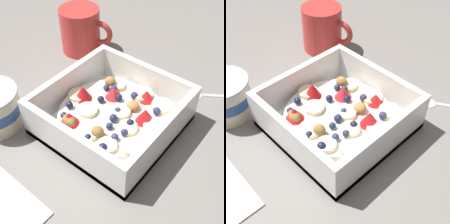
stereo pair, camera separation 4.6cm
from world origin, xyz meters
The scene contains 4 objects.
ground_plane centered at (0.00, 0.00, 0.00)m, with size 2.40×2.40×0.00m, color gray.
fruit_bowl centered at (0.01, 0.01, 0.02)m, with size 0.19×0.19×0.07m.
spoon centered at (0.17, -0.08, 0.00)m, with size 0.11×0.16×0.01m.
coffee_mug centered at (0.15, 0.19, 0.05)m, with size 0.08×0.11×0.09m.
Camera 1 is at (-0.25, -0.20, 0.36)m, focal length 48.76 mm.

